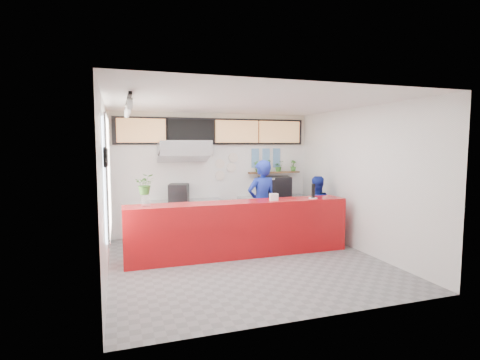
{
  "coord_description": "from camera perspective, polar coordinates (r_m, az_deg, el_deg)",
  "views": [
    {
      "loc": [
        -2.3,
        -6.6,
        2.24
      ],
      "look_at": [
        0.1,
        0.7,
        1.5
      ],
      "focal_mm": 28.0,
      "sensor_mm": 36.0,
      "label": 1
    }
  ],
  "objects": [
    {
      "name": "window_pane",
      "position": [
        6.92,
        -19.56,
        0.71
      ],
      "size": [
        0.04,
        2.2,
        1.9
      ],
      "primitive_type": "cube",
      "color": "silver",
      "rests_on": "wall_left"
    },
    {
      "name": "menu_board_mid_right",
      "position": [
        9.43,
        -0.48,
        7.39
      ],
      "size": [
        1.1,
        0.1,
        0.55
      ],
      "primitive_type": "cube",
      "color": "tan",
      "rests_on": "wall_back"
    },
    {
      "name": "wall_back",
      "position": [
        9.41,
        -4.0,
        0.98
      ],
      "size": [
        5.0,
        0.0,
        5.0
      ],
      "primitive_type": "plane",
      "rotation": [
        1.57,
        0.0,
        0.0
      ],
      "color": "white",
      "rests_on": "ground"
    },
    {
      "name": "menu_board_far_right",
      "position": [
        9.84,
        6.02,
        7.28
      ],
      "size": [
        1.1,
        0.1,
        0.55
      ],
      "primitive_type": "cube",
      "color": "tan",
      "rests_on": "wall_back"
    },
    {
      "name": "espresso_tray",
      "position": [
        9.63,
        5.27,
        0.34
      ],
      "size": [
        0.69,
        0.61,
        0.05
      ],
      "primitive_type": "cube",
      "rotation": [
        0.0,
        0.0,
        0.43
      ],
      "color": "silver",
      "rests_on": "espresso_machine"
    },
    {
      "name": "pepper_mill",
      "position": [
        8.0,
        11.1,
        -1.63
      ],
      "size": [
        0.07,
        0.07,
        0.29
      ],
      "primitive_type": "cylinder",
      "rotation": [
        0.0,
        0.0,
        -0.02
      ],
      "color": "black",
      "rests_on": "white_plate"
    },
    {
      "name": "hood_lip",
      "position": [
        8.88,
        -8.49,
        3.57
      ],
      "size": [
        1.2,
        0.69,
        0.31
      ],
      "primitive_type": "cube",
      "rotation": [
        -0.35,
        0.0,
        0.0
      ],
      "color": "#B2B5BA",
      "rests_on": "ceiling"
    },
    {
      "name": "photo_frame_f",
      "position": [
        9.93,
        5.58,
        2.65
      ],
      "size": [
        0.2,
        0.02,
        0.25
      ],
      "primitive_type": "cube",
      "color": "#598CBF",
      "rests_on": "wall_back"
    },
    {
      "name": "window_frame",
      "position": [
        6.92,
        -19.4,
        0.71
      ],
      "size": [
        0.03,
        2.3,
        2.0
      ],
      "primitive_type": "cube",
      "color": "#B2B5BA",
      "rests_on": "wall_left"
    },
    {
      "name": "wall_clock_face",
      "position": [
        5.7,
        -19.55,
        3.28
      ],
      "size": [
        0.02,
        0.26,
        0.26
      ],
      "primitive_type": "cylinder",
      "rotation": [
        0.0,
        1.57,
        0.0
      ],
      "color": "white",
      "rests_on": "wall_left"
    },
    {
      "name": "soffit",
      "position": [
        9.35,
        -3.99,
        7.39
      ],
      "size": [
        4.8,
        0.04,
        0.65
      ],
      "primitive_type": "cube",
      "color": "black",
      "rests_on": "wall_back"
    },
    {
      "name": "herb_b",
      "position": [
        9.74,
        4.18,
        2.18
      ],
      "size": [
        0.21,
        0.18,
        0.31
      ],
      "primitive_type": "imported",
      "rotation": [
        0.0,
        0.0,
        -0.26
      ],
      "color": "#346C26",
      "rests_on": "herb_shelf"
    },
    {
      "name": "ceiling",
      "position": [
        7.03,
        1.03,
        11.71
      ],
      "size": [
        5.0,
        5.0,
        0.0
      ],
      "primitive_type": "plane",
      "rotation": [
        3.14,
        0.0,
        0.0
      ],
      "color": "silver"
    },
    {
      "name": "dec_plate_c",
      "position": [
        9.42,
        -3.07,
        0.69
      ],
      "size": [
        0.24,
        0.03,
        0.24
      ],
      "primitive_type": "cylinder",
      "rotation": [
        1.57,
        0.0,
        0.0
      ],
      "color": "silver",
      "rests_on": "wall_back"
    },
    {
      "name": "photo_frame_e",
      "position": [
        9.81,
        3.98,
        2.63
      ],
      "size": [
        0.2,
        0.02,
        0.25
      ],
      "primitive_type": "cube",
      "color": "#598CBF",
      "rests_on": "wall_back"
    },
    {
      "name": "wall_right",
      "position": [
        8.19,
        17.77,
        0.06
      ],
      "size": [
        0.0,
        5.0,
        5.0
      ],
      "primitive_type": "plane",
      "rotation": [
        1.57,
        0.0,
        -1.57
      ],
      "color": "white",
      "rests_on": "ground"
    },
    {
      "name": "photo_frame_a",
      "position": [
        9.69,
        2.34,
        4.08
      ],
      "size": [
        0.2,
        0.02,
        0.25
      ],
      "primitive_type": "cube",
      "color": "#598CBF",
      "rests_on": "wall_back"
    },
    {
      "name": "photo_frame_b",
      "position": [
        9.8,
        3.99,
        4.09
      ],
      "size": [
        0.2,
        0.02,
        0.25
      ],
      "primitive_type": "cube",
      "color": "#598CBF",
      "rests_on": "wall_back"
    },
    {
      "name": "extraction_hood",
      "position": [
        8.87,
        -8.5,
        4.86
      ],
      "size": [
        1.2,
        0.7,
        0.35
      ],
      "primitive_type": "cube",
      "color": "#B2B5BA",
      "rests_on": "ceiling"
    },
    {
      "name": "panini_oven",
      "position": [
        8.97,
        -9.3,
        -1.88
      ],
      "size": [
        0.55,
        0.55,
        0.4
      ],
      "primitive_type": "cube",
      "rotation": [
        0.0,
        0.0,
        -0.31
      ],
      "color": "black",
      "rests_on": "prep_bench"
    },
    {
      "name": "photo_frame_c",
      "position": [
        9.92,
        5.59,
        4.09
      ],
      "size": [
        0.2,
        0.02,
        0.25
      ],
      "primitive_type": "cube",
      "color": "#598CBF",
      "rests_on": "wall_back"
    },
    {
      "name": "napkin_holder",
      "position": [
        7.61,
        5.18,
        -2.6
      ],
      "size": [
        0.16,
        0.1,
        0.14
      ],
      "primitive_type": "cube",
      "rotation": [
        0.0,
        0.0,
        0.02
      ],
      "color": "white",
      "rests_on": "service_counter"
    },
    {
      "name": "wall_clock_rim",
      "position": [
        5.7,
        -19.85,
        3.27
      ],
      "size": [
        0.05,
        0.3,
        0.3
      ],
      "primitive_type": "cylinder",
      "rotation": [
        0.0,
        1.57,
        0.0
      ],
      "color": "black",
      "rests_on": "wall_left"
    },
    {
      "name": "dec_plate_d",
      "position": [
        9.49,
        -1.04,
        3.45
      ],
      "size": [
        0.24,
        0.03,
        0.24
      ],
      "primitive_type": "cylinder",
      "rotation": [
        1.57,
        0.0,
        0.0
      ],
      "color": "silver",
      "rests_on": "wall_back"
    },
    {
      "name": "menu_board_far_left",
      "position": [
        9.0,
        -14.81,
        7.3
      ],
      "size": [
        1.1,
        0.1,
        0.55
      ],
      "primitive_type": "cube",
      "color": "tan",
      "rests_on": "wall_back"
    },
    {
      "name": "floor",
      "position": [
        7.33,
        0.99,
        -12.28
      ],
      "size": [
        5.0,
        5.0,
        0.0
      ],
      "primitive_type": "plane",
      "color": "slate",
      "rests_on": "ground"
    },
    {
      "name": "service_counter",
      "position": [
        7.55,
        -0.01,
        -7.42
      ],
      "size": [
        4.5,
        0.6,
        1.1
      ],
      "primitive_type": "cube",
      "color": "#AF0C10",
      "rests_on": "ground"
    },
    {
      "name": "basil_vase",
      "position": [
        7.03,
        -14.25,
        -0.62
      ],
      "size": [
        0.37,
        0.33,
        0.38
      ],
      "primitive_type": "imported",
      "rotation": [
        0.0,
        0.0,
        -0.08
      ],
      "color": "#346C26",
      "rests_on": "glass_vase"
    },
    {
      "name": "track_rail",
      "position": [
        6.64,
        -16.72,
        11.33
      ],
      "size": [
        0.05,
        2.4,
        0.04
      ],
      "primitive_type": "cube",
      "color": "black",
      "rests_on": "ceiling"
    },
    {
      "name": "glass_vase",
      "position": [
        7.07,
        -14.19,
        -3.1
      ],
      "size": [
        0.18,
        0.18,
        0.21
      ],
      "primitive_type": "cylinder",
      "rotation": [
        0.0,
        0.0,
        0.1
      ],
      "color": "white",
      "rests_on": "service_counter"
    },
    {
      "name": "herb_shelf",
      "position": [
        9.83,
        5.22,
        1.16
      ],
      "size": [
        1.4,
        0.18,
        0.04
      ],
      "primitive_type": "cube",
      "color": "brown",
      "rests_on": "wall_back"
    },
    {
      "name": "herb_c",
      "position": [
        9.87,
        5.91,
        2.1
      ],
      "size": [
        0.26,
        0.23,
        0.28
      ],
      "primitive_type": "imported",
      "rotation": [
        0.0,
        0.0,
        -0.06
      ],
      "color": "#346C26",
      "rests_on": "herb_shelf"
    },
    {
      "name": "espresso_machine",
      "position": [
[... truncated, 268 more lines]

